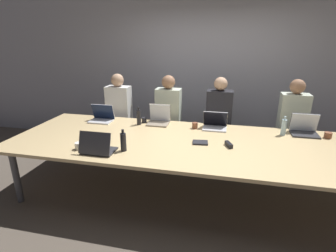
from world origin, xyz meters
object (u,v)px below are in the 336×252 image
(cup_near_left, at_px, (79,146))
(bottle_near_left, at_px, (123,142))
(person_far_midleft, at_px, (168,120))
(laptop_far_center, at_px, (215,124))
(person_far_left, at_px, (120,117))
(laptop_far_midleft, at_px, (159,118))
(person_far_center, at_px, (218,123))
(stapler, at_px, (229,145))
(cup_far_center, at_px, (195,125))
(bottle_far_right, at_px, (284,127))
(laptop_far_right, at_px, (304,128))
(person_far_right, at_px, (291,128))
(cup_far_midleft, at_px, (144,120))
(cup_far_right, at_px, (328,135))
(bottle_far_midleft, at_px, (139,117))
(laptop_near_left, at_px, (97,147))
(laptop_far_left, at_px, (102,116))

(cup_near_left, xyz_separation_m, bottle_near_left, (0.52, 0.07, 0.07))
(person_far_midleft, xyz_separation_m, laptop_far_center, (0.78, -0.47, 0.15))
(person_far_left, relative_size, person_far_midleft, 1.00)
(laptop_far_midleft, xyz_separation_m, person_far_center, (0.87, 0.44, -0.16))
(laptop_far_midleft, distance_m, person_far_center, 0.99)
(person_far_center, bearing_deg, stapler, -81.67)
(laptop_far_midleft, relative_size, cup_far_center, 3.76)
(laptop_far_midleft, bearing_deg, cup_far_center, -12.03)
(bottle_near_left, bearing_deg, bottle_far_right, 26.65)
(cup_near_left, xyz_separation_m, person_far_center, (1.54, 1.59, -0.12))
(cup_near_left, xyz_separation_m, laptop_far_right, (2.68, 1.13, 0.04))
(laptop_far_right, height_order, laptop_far_midleft, laptop_far_midleft)
(person_far_center, bearing_deg, cup_far_center, -118.91)
(person_far_right, distance_m, cup_far_midleft, 2.24)
(cup_near_left, xyz_separation_m, cup_far_right, (2.95, 1.03, -0.00))
(bottle_far_midleft, relative_size, laptop_far_center, 0.80)
(bottle_near_left, relative_size, person_far_right, 0.18)
(laptop_near_left, height_order, cup_far_right, laptop_near_left)
(cup_far_right, bearing_deg, cup_far_midleft, 177.93)
(cup_far_midleft, distance_m, laptop_far_center, 1.07)
(person_far_left, relative_size, laptop_near_left, 3.93)
(person_far_midleft, distance_m, bottle_far_midleft, 0.66)
(person_far_center, relative_size, cup_far_center, 16.91)
(laptop_far_center, height_order, person_far_center, person_far_center)
(cup_far_right, height_order, laptop_far_midleft, laptop_far_midleft)
(cup_far_center, bearing_deg, laptop_far_center, 11.91)
(laptop_far_center, bearing_deg, person_far_center, 86.23)
(cup_far_center, bearing_deg, bottle_near_left, -126.32)
(laptop_far_left, xyz_separation_m, person_far_center, (1.76, 0.54, -0.16))
(laptop_near_left, relative_size, bottle_far_midleft, 1.36)
(laptop_far_left, relative_size, cup_far_center, 4.13)
(laptop_far_left, xyz_separation_m, bottle_far_midleft, (0.61, -0.04, 0.04))
(cup_far_center, bearing_deg, cup_near_left, -140.05)
(laptop_far_midleft, bearing_deg, laptop_far_right, -0.45)
(person_far_left, bearing_deg, cup_far_center, -21.55)
(bottle_near_left, height_order, person_far_midleft, person_far_midleft)
(bottle_far_right, bearing_deg, cup_far_midleft, 176.99)
(bottle_far_right, xyz_separation_m, stapler, (-0.70, -0.55, -0.09))
(person_far_left, height_order, laptop_far_center, person_far_left)
(laptop_far_center, bearing_deg, laptop_far_right, 2.16)
(person_far_left, relative_size, laptop_far_center, 4.27)
(laptop_near_left, bearing_deg, cup_near_left, -11.87)
(cup_far_right, distance_m, stapler, 1.37)
(cup_far_midleft, bearing_deg, laptop_near_left, -98.59)
(laptop_far_right, height_order, cup_far_center, laptop_far_right)
(bottle_far_right, bearing_deg, laptop_far_left, 179.20)
(cup_far_midleft, distance_m, cup_far_center, 0.79)
(person_far_midleft, relative_size, bottle_far_midleft, 5.35)
(laptop_far_left, distance_m, bottle_far_right, 2.62)
(bottle_far_right, xyz_separation_m, person_far_midleft, (-1.68, 0.54, -0.19))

